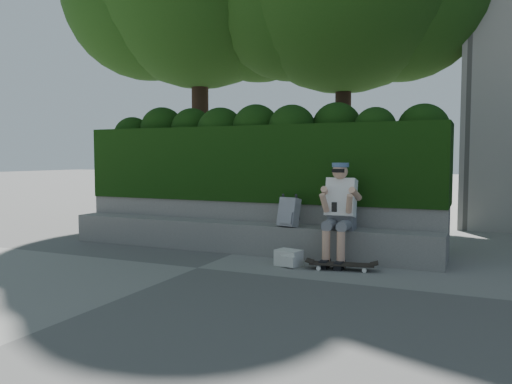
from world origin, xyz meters
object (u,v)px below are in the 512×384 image
at_px(person, 340,209).
at_px(skateboard, 341,265).
at_px(backpack_plaid, 289,212).
at_px(backpack_ground, 289,258).

relative_size(person, skateboard, 1.63).
height_order(backpack_plaid, backpack_ground, backpack_plaid).
height_order(person, backpack_ground, person).
height_order(person, backpack_plaid, person).
xyz_separation_m(backpack_plaid, backpack_ground, (0.19, -0.53, -0.55)).
relative_size(person, backpack_plaid, 3.30).
xyz_separation_m(person, skateboard, (0.14, -0.42, -0.68)).
distance_m(backpack_plaid, backpack_ground, 0.79).
bearing_deg(backpack_ground, person, 51.25).
height_order(person, skateboard, person).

